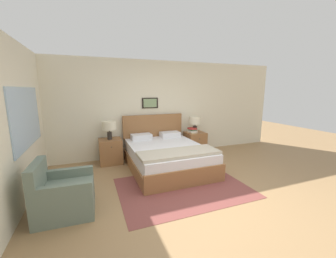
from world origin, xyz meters
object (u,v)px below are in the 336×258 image
object	(u,v)px
table_lamp_by_door	(195,121)
table_lamp_near_window	(109,126)
nightstand_near_window	(111,151)
nightstand_by_door	(195,143)
armchair	(63,195)
bed	(167,156)

from	to	relation	value
table_lamp_by_door	table_lamp_near_window	bearing A→B (deg)	180.00
nightstand_near_window	nightstand_by_door	bearing A→B (deg)	0.00
armchair	nightstand_near_window	xyz separation A→B (m)	(0.89, 1.98, 0.02)
bed	armchair	world-z (taller)	bed
nightstand_near_window	armchair	bearing A→B (deg)	-114.09
bed	armchair	size ratio (longest dim) A/B	2.65
table_lamp_by_door	armchair	bearing A→B (deg)	-148.80
armchair	nightstand_by_door	size ratio (longest dim) A/B	1.34
bed	nightstand_near_window	xyz separation A→B (m)	(-1.19, 0.82, 0.01)
armchair	nightstand_by_door	xyz separation A→B (m)	(3.27, 1.98, 0.02)
bed	armchair	xyz separation A→B (m)	(-2.08, -1.16, -0.01)
bed	table_lamp_by_door	size ratio (longest dim) A/B	4.83
bed	nightstand_by_door	distance (m)	1.44
nightstand_by_door	table_lamp_by_door	world-z (taller)	table_lamp_by_door
bed	armchair	distance (m)	2.38
nightstand_near_window	nightstand_by_door	xyz separation A→B (m)	(2.38, 0.00, 0.00)
armchair	bed	bearing A→B (deg)	121.51
nightstand_near_window	nightstand_by_door	distance (m)	2.38
armchair	table_lamp_by_door	xyz separation A→B (m)	(3.25, 1.97, 0.65)
nightstand_by_door	table_lamp_by_door	xyz separation A→B (m)	(-0.02, -0.01, 0.63)
bed	nightstand_by_door	world-z (taller)	bed
table_lamp_by_door	nightstand_by_door	bearing A→B (deg)	35.17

